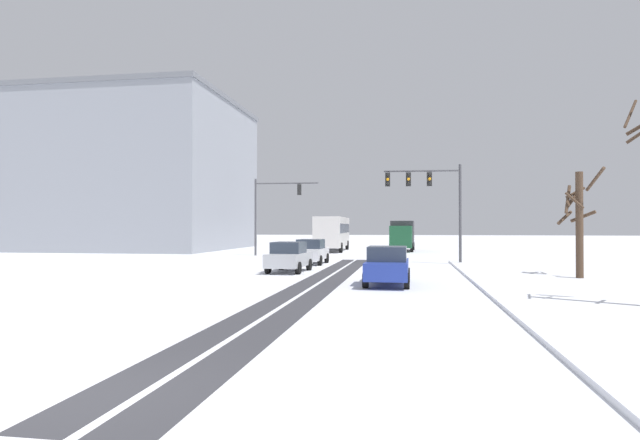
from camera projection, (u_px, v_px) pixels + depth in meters
The scene contains 13 objects.
ground_plane at pixel (78, 395), 7.68m from camera, with size 300.00×300.00×0.00m, color silver.
wheel_track_left_lane at pixel (330, 284), 22.50m from camera, with size 0.91×33.57×0.01m, color #38383D.
wheel_track_right_lane at pixel (305, 284), 22.67m from camera, with size 0.87×33.57×0.01m, color #38383D.
sidewalk_kerb_right at pixel (538, 291), 19.68m from camera, with size 4.00×33.57×0.12m, color white.
traffic_signal_far_left at pixel (273, 204), 44.90m from camera, with size 5.47×0.48×6.50m.
traffic_signal_near_right at pixel (429, 191), 34.75m from camera, with size 5.01×0.61×6.50m.
car_white_lead at pixel (311, 252), 34.61m from camera, with size 1.89×4.13×1.62m.
car_silver_second at pixel (289, 257), 28.54m from camera, with size 1.94×4.16×1.62m.
car_blue_third at pixel (387, 266), 22.11m from camera, with size 1.86×4.11×1.62m.
bus_oncoming at pixel (333, 231), 53.55m from camera, with size 2.93×11.07×3.38m.
box_truck_delivery at pixel (402, 235), 53.46m from camera, with size 2.49×7.47×3.02m.
bare_tree_sidewalk_mid at pixel (579, 219), 25.31m from camera, with size 2.03×1.72×5.22m.
office_building_far_left_block at pixel (144, 175), 58.67m from camera, with size 20.17×20.71×16.26m.
Camera 1 is at (4.72, -7.04, 2.44)m, focal length 29.85 mm.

